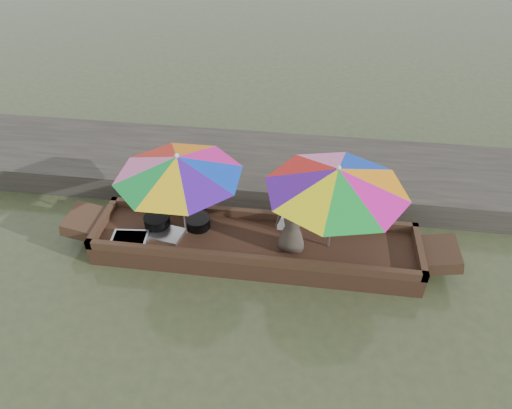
# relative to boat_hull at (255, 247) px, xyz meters

# --- Properties ---
(water) EXTENTS (80.00, 80.00, 0.00)m
(water) POSITION_rel_boat_hull_xyz_m (0.00, 0.00, -0.17)
(water) COLOR #3B432B
(water) RESTS_ON ground
(dock) EXTENTS (22.00, 2.20, 0.50)m
(dock) POSITION_rel_boat_hull_xyz_m (0.00, 2.20, 0.08)
(dock) COLOR #2D2B26
(dock) RESTS_ON ground
(boat_hull) EXTENTS (5.32, 1.20, 0.35)m
(boat_hull) POSITION_rel_boat_hull_xyz_m (0.00, 0.00, 0.00)
(boat_hull) COLOR #342117
(boat_hull) RESTS_ON water
(cooking_pot) EXTENTS (0.43, 0.43, 0.23)m
(cooking_pot) POSITION_rel_boat_hull_xyz_m (-1.67, 0.08, 0.29)
(cooking_pot) COLOR black
(cooking_pot) RESTS_ON boat_hull
(tray_crayfish) EXTENTS (0.62, 0.46, 0.09)m
(tray_crayfish) POSITION_rel_boat_hull_xyz_m (-2.02, -0.33, 0.22)
(tray_crayfish) COLOR silver
(tray_crayfish) RESTS_ON boat_hull
(tray_scallop) EXTENTS (0.64, 0.50, 0.06)m
(tray_scallop) POSITION_rel_boat_hull_xyz_m (-1.49, -0.10, 0.21)
(tray_scallop) COLOR silver
(tray_scallop) RESTS_ON boat_hull
(charcoal_grill) EXTENTS (0.39, 0.39, 0.18)m
(charcoal_grill) POSITION_rel_boat_hull_xyz_m (-0.99, 0.18, 0.27)
(charcoal_grill) COLOR black
(charcoal_grill) RESTS_ON boat_hull
(supply_bag) EXTENTS (0.30, 0.24, 0.26)m
(supply_bag) POSITION_rel_boat_hull_xyz_m (0.48, 0.38, 0.30)
(supply_bag) COLOR silver
(supply_bag) RESTS_ON boat_hull
(vendor) EXTENTS (0.59, 0.42, 1.15)m
(vendor) POSITION_rel_boat_hull_xyz_m (0.60, -0.14, 0.75)
(vendor) COLOR #413930
(vendor) RESTS_ON boat_hull
(umbrella_bow) EXTENTS (2.59, 2.59, 1.55)m
(umbrella_bow) POSITION_rel_boat_hull_xyz_m (-1.16, 0.00, 0.95)
(umbrella_bow) COLOR #E5148E
(umbrella_bow) RESTS_ON boat_hull
(umbrella_stern) EXTENTS (2.46, 2.46, 1.55)m
(umbrella_stern) POSITION_rel_boat_hull_xyz_m (1.19, 0.00, 0.95)
(umbrella_stern) COLOR orange
(umbrella_stern) RESTS_ON boat_hull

